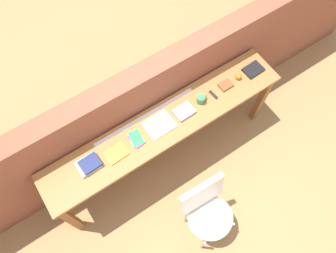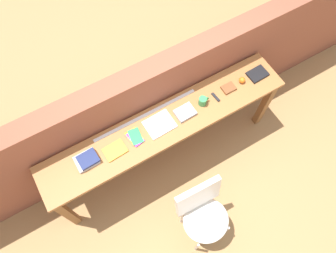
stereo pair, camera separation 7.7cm
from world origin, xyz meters
The scene contains 15 objects.
ground_plane centered at (0.00, 0.00, 0.00)m, with size 40.00×40.00×0.00m, color #9E7547.
brick_wall_back centered at (0.00, 0.64, 0.66)m, with size 6.00×0.20×1.32m, color brown.
sideboard centered at (0.00, 0.30, 0.74)m, with size 2.50×0.44×0.88m.
chair_white_moulded centered at (-0.07, -0.53, 0.53)m, with size 0.46×0.47×0.89m.
book_stack_leftmost centered at (-0.78, 0.32, 0.91)m, with size 0.21×0.17×0.06m.
magazine_cycling centered at (-0.53, 0.29, 0.89)m, with size 0.20×0.15×0.02m, color gold.
pamphlet_pile_colourful centered at (-0.31, 0.32, 0.89)m, with size 0.14×0.18×0.01m.
book_open_centre centered at (-0.05, 0.31, 0.89)m, with size 0.26×0.21×0.02m, color white.
book_grey_hardcover centered at (0.21, 0.30, 0.90)m, with size 0.18×0.14×0.03m, color #9E9EA3.
mug centered at (0.41, 0.31, 0.92)m, with size 0.11×0.08×0.09m.
multitool_folded centered at (0.56, 0.30, 0.89)m, with size 0.02×0.11×0.02m, color black.
leather_journal_brown centered at (0.72, 0.31, 0.89)m, with size 0.13×0.10×0.02m, color brown.
sports_ball_small centered at (0.88, 0.31, 0.91)m, with size 0.06×0.06×0.06m, color orange.
book_repair_rightmost centered at (1.07, 0.31, 0.89)m, with size 0.20×0.14×0.02m, color black.
ruler_metal_back_edge centered at (-0.12, 0.47, 0.88)m, with size 1.08×0.03×0.00m, color silver.
Camera 1 is at (-0.72, -0.83, 3.63)m, focal length 35.00 mm.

